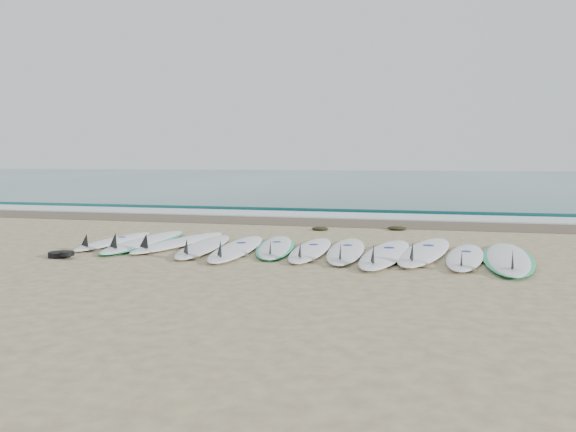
% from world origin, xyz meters
% --- Properties ---
extents(ground, '(120.00, 120.00, 0.00)m').
position_xyz_m(ground, '(0.00, 0.00, 0.00)').
color(ground, tan).
extents(ocean, '(120.00, 55.00, 0.03)m').
position_xyz_m(ocean, '(0.00, 32.50, 0.01)').
color(ocean, '#195958').
rests_on(ocean, ground).
extents(wet_sand_band, '(120.00, 1.80, 0.01)m').
position_xyz_m(wet_sand_band, '(0.00, 4.10, 0.01)').
color(wet_sand_band, brown).
rests_on(wet_sand_band, ground).
extents(foam_band, '(120.00, 1.40, 0.04)m').
position_xyz_m(foam_band, '(0.00, 5.50, 0.02)').
color(foam_band, silver).
rests_on(foam_band, ground).
extents(wave_crest, '(120.00, 1.00, 0.10)m').
position_xyz_m(wave_crest, '(0.00, 7.00, 0.05)').
color(wave_crest, '#195958').
rests_on(wave_crest, ground).
extents(surfboard_0, '(0.50, 2.30, 0.29)m').
position_xyz_m(surfboard_0, '(-3.16, 0.01, 0.05)').
color(surfboard_0, white).
rests_on(surfboard_0, ground).
extents(surfboard_1, '(0.70, 2.78, 0.35)m').
position_xyz_m(surfboard_1, '(-2.60, 0.07, 0.05)').
color(surfboard_1, white).
rests_on(surfboard_1, ground).
extents(surfboard_2, '(0.96, 2.69, 0.34)m').
position_xyz_m(surfboard_2, '(-2.00, 0.11, 0.06)').
color(surfboard_2, white).
rests_on(surfboard_2, ground).
extents(surfboard_3, '(0.80, 2.60, 0.33)m').
position_xyz_m(surfboard_3, '(-1.43, -0.19, 0.06)').
color(surfboard_3, silver).
rests_on(surfboard_3, ground).
extents(surfboard_4, '(0.78, 2.74, 0.35)m').
position_xyz_m(surfboard_4, '(-0.84, -0.27, 0.06)').
color(surfboard_4, white).
rests_on(surfboard_4, ground).
extents(surfboard_5, '(1.00, 2.50, 0.31)m').
position_xyz_m(surfboard_5, '(-0.30, 0.09, 0.05)').
color(surfboard_5, silver).
rests_on(surfboard_5, ground).
extents(surfboard_6, '(0.58, 2.49, 0.32)m').
position_xyz_m(surfboard_6, '(0.31, -0.10, 0.05)').
color(surfboard_6, white).
rests_on(surfboard_6, ground).
extents(surfboard_7, '(0.66, 2.60, 0.33)m').
position_xyz_m(surfboard_7, '(0.86, -0.07, 0.06)').
color(surfboard_7, white).
rests_on(surfboard_7, ground).
extents(surfboard_8, '(0.86, 2.83, 0.36)m').
position_xyz_m(surfboard_8, '(1.46, -0.24, 0.06)').
color(surfboard_8, white).
rests_on(surfboard_8, ground).
extents(surfboard_9, '(1.08, 2.96, 0.37)m').
position_xyz_m(surfboard_9, '(2.02, 0.10, 0.06)').
color(surfboard_9, white).
rests_on(surfboard_9, ground).
extents(surfboard_10, '(0.79, 2.45, 0.31)m').
position_xyz_m(surfboard_10, '(2.59, -0.19, 0.05)').
color(surfboard_10, white).
rests_on(surfboard_10, ground).
extents(surfboard_11, '(0.93, 2.90, 0.36)m').
position_xyz_m(surfboard_11, '(3.17, -0.17, 0.05)').
color(surfboard_11, silver).
rests_on(surfboard_11, ground).
extents(seaweed_near, '(0.35, 0.27, 0.07)m').
position_xyz_m(seaweed_near, '(-0.04, 2.65, 0.03)').
color(seaweed_near, black).
rests_on(seaweed_near, ground).
extents(seaweed_far, '(0.39, 0.31, 0.08)m').
position_xyz_m(seaweed_far, '(1.48, 3.05, 0.04)').
color(seaweed_far, black).
rests_on(seaweed_far, ground).
extents(leash_coil, '(0.46, 0.36, 0.11)m').
position_xyz_m(leash_coil, '(-3.17, -1.38, 0.05)').
color(leash_coil, black).
rests_on(leash_coil, ground).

